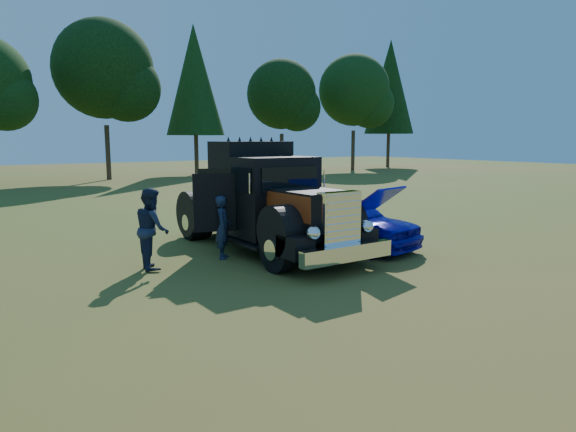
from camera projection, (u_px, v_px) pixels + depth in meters
The scene contains 5 objects.
ground at pixel (283, 263), 12.80m from camera, with size 120.00×120.00×0.00m, color #315E1B.
diamond_t_truck at pixel (267, 205), 13.98m from camera, with size 3.34×7.16×3.00m.
hotrod_coupe at pixel (345, 221), 14.60m from camera, with size 2.73×4.73×1.89m.
spectator_near at pixel (223, 227), 13.20m from camera, with size 0.60×0.39×1.63m, color #1B2341.
spectator_far at pixel (152, 228), 12.14m from camera, with size 0.94×0.73×1.93m, color #1C2C42.
Camera 1 is at (-6.96, -10.37, 3.05)m, focal length 32.00 mm.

